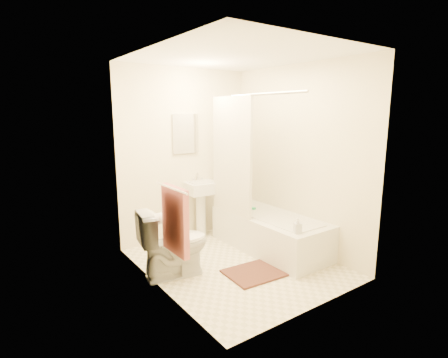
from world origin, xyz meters
TOP-DOWN VIEW (x-y plane):
  - floor at (0.00, 0.00)m, footprint 2.40×2.40m
  - ceiling at (0.00, 0.00)m, footprint 2.40×2.40m
  - wall_back at (0.00, 1.20)m, footprint 2.00×0.02m
  - wall_left at (-1.00, 0.00)m, footprint 0.02×2.40m
  - wall_right at (1.00, 0.00)m, footprint 0.02×2.40m
  - mirror at (0.00, 1.18)m, footprint 0.40×0.03m
  - curtain_rod at (0.30, 0.10)m, footprint 0.03×1.70m
  - shower_curtain at (0.30, 0.50)m, footprint 0.04×0.80m
  - towel_bar at (-0.96, -0.25)m, footprint 0.02×0.60m
  - towel at (-0.93, -0.25)m, footprint 0.06×0.45m
  - toilet_paper at (-0.93, 0.12)m, footprint 0.11×0.12m
  - toilet at (-0.75, 0.15)m, footprint 0.83×0.55m
  - sink at (0.17, 1.06)m, footprint 0.46×0.38m
  - bathtub at (0.64, 0.11)m, footprint 0.72×1.65m
  - bath_mat at (0.02, -0.34)m, footprint 0.70×0.54m
  - soap_bottle at (0.43, -0.57)m, footprint 0.11×0.11m
  - scrub_brush at (0.61, 0.49)m, footprint 0.09×0.18m

SIDE VIEW (x-z plane):
  - floor at x=0.00m, z-range 0.00..0.00m
  - bath_mat at x=0.02m, z-range 0.00..0.02m
  - bathtub at x=0.64m, z-range 0.00..0.46m
  - toilet at x=-0.75m, z-range 0.00..0.75m
  - sink at x=0.17m, z-range 0.00..0.88m
  - scrub_brush at x=0.61m, z-range 0.47..0.50m
  - soap_bottle at x=0.43m, z-range 0.46..0.64m
  - toilet_paper at x=-0.93m, z-range 0.64..0.76m
  - towel at x=-0.93m, z-range 0.45..1.11m
  - towel_bar at x=-0.96m, z-range 1.09..1.11m
  - wall_back at x=0.00m, z-range 0.00..2.40m
  - wall_left at x=-1.00m, z-range 0.00..2.40m
  - wall_right at x=1.00m, z-range 0.00..2.40m
  - shower_curtain at x=0.30m, z-range 0.44..2.00m
  - mirror at x=0.00m, z-range 1.23..1.77m
  - curtain_rod at x=0.30m, z-range 1.98..2.02m
  - ceiling at x=0.00m, z-range 2.40..2.40m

